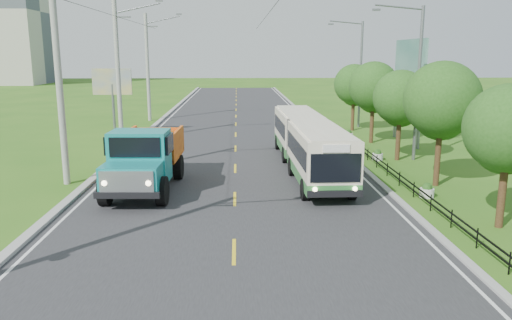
{
  "coord_description": "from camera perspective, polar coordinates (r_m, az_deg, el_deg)",
  "views": [
    {
      "loc": [
        0.14,
        -15.21,
        6.29
      ],
      "look_at": [
        0.92,
        5.38,
        1.9
      ],
      "focal_mm": 35.0,
      "sensor_mm": 36.0,
      "label": 1
    }
  ],
  "objects": [
    {
      "name": "dump_truck",
      "position": [
        23.75,
        -12.57,
        0.55
      ],
      "size": [
        3.0,
        7.17,
        2.97
      ],
      "rotation": [
        0.0,
        0.0,
        -0.04
      ],
      "color": "teal",
      "rests_on": "ground"
    },
    {
      "name": "streetlight_mid",
      "position": [
        31.07,
        17.82,
        8.9
      ],
      "size": [
        3.02,
        0.2,
        9.07
      ],
      "color": "slate",
      "rests_on": "ground"
    },
    {
      "name": "curb_right",
      "position": [
        36.44,
        8.97,
        2.02
      ],
      "size": [
        0.3,
        120.0,
        0.1
      ],
      "primitive_type": "cube",
      "color": "#9E9E99",
      "rests_on": "ground"
    },
    {
      "name": "ground",
      "position": [
        16.46,
        -2.53,
        -10.45
      ],
      "size": [
        240.0,
        240.0,
        0.0
      ],
      "primitive_type": "plane",
      "color": "#2C6016",
      "rests_on": "ground"
    },
    {
      "name": "tree_fourth",
      "position": [
        31.03,
        16.2,
        6.56
      ],
      "size": [
        3.24,
        3.31,
        5.4
      ],
      "color": "#382314",
      "rests_on": "ground"
    },
    {
      "name": "curb_left",
      "position": [
        36.5,
        -13.74,
        1.88
      ],
      "size": [
        0.4,
        120.0,
        0.15
      ],
      "primitive_type": "cube",
      "color": "#9E9E99",
      "rests_on": "ground"
    },
    {
      "name": "tree_third",
      "position": [
        25.4,
        20.46,
        6.07
      ],
      "size": [
        3.6,
        3.62,
        6.0
      ],
      "color": "#382314",
      "rests_on": "ground"
    },
    {
      "name": "pole_near",
      "position": [
        25.66,
        -21.53,
        8.53
      ],
      "size": [
        3.51,
        0.32,
        10.0
      ],
      "color": "gray",
      "rests_on": "ground"
    },
    {
      "name": "pole_far",
      "position": [
        48.95,
        -12.25,
        10.36
      ],
      "size": [
        3.51,
        0.32,
        10.0
      ],
      "color": "gray",
      "rests_on": "ground"
    },
    {
      "name": "centre_dash",
      "position": [
        16.45,
        -2.53,
        -10.38
      ],
      "size": [
        0.12,
        2.2,
        0.0
      ],
      "primitive_type": "cube",
      "color": "yellow",
      "rests_on": "road"
    },
    {
      "name": "tree_second",
      "position": [
        20.08,
        26.84,
        2.8
      ],
      "size": [
        3.18,
        3.26,
        5.3
      ],
      "color": "#382314",
      "rests_on": "ground"
    },
    {
      "name": "billboard_right",
      "position": [
        37.26,
        17.16,
        10.05
      ],
      "size": [
        0.24,
        6.0,
        7.3
      ],
      "color": "slate",
      "rests_on": "ground"
    },
    {
      "name": "billboard_left",
      "position": [
        40.45,
        -16.11,
        8.13
      ],
      "size": [
        3.0,
        0.2,
        5.2
      ],
      "color": "slate",
      "rests_on": "ground"
    },
    {
      "name": "edge_line_left",
      "position": [
        36.4,
        -12.88,
        1.81
      ],
      "size": [
        0.12,
        120.0,
        0.0
      ],
      "primitive_type": "cube",
      "color": "silver",
      "rests_on": "road"
    },
    {
      "name": "planter_mid",
      "position": [
        31.0,
        13.72,
        0.51
      ],
      "size": [
        0.64,
        0.64,
        0.67
      ],
      "color": "silver",
      "rests_on": "ground"
    },
    {
      "name": "tree_fifth",
      "position": [
        36.74,
        13.31,
        7.9
      ],
      "size": [
        3.48,
        3.52,
        5.8
      ],
      "color": "#382314",
      "rests_on": "ground"
    },
    {
      "name": "planter_near",
      "position": [
        23.61,
        18.95,
        -3.37
      ],
      "size": [
        0.64,
        0.64,
        0.67
      ],
      "color": "silver",
      "rests_on": "ground"
    },
    {
      "name": "planter_far",
      "position": [
        38.63,
        10.53,
        2.88
      ],
      "size": [
        0.64,
        0.64,
        0.67
      ],
      "color": "silver",
      "rests_on": "ground"
    },
    {
      "name": "railing_right",
      "position": [
        30.84,
        12.65,
        0.53
      ],
      "size": [
        0.04,
        40.0,
        0.6
      ],
      "primitive_type": "cube",
      "color": "black",
      "rests_on": "ground"
    },
    {
      "name": "road",
      "position": [
        35.77,
        -2.35,
        1.9
      ],
      "size": [
        14.0,
        120.0,
        0.02
      ],
      "primitive_type": "cube",
      "color": "#28282B",
      "rests_on": "ground"
    },
    {
      "name": "pole_mid",
      "position": [
        37.19,
        -15.45,
        9.76
      ],
      "size": [
        3.51,
        0.32,
        10.0
      ],
      "color": "gray",
      "rests_on": "ground"
    },
    {
      "name": "tree_back",
      "position": [
        42.56,
        11.16,
        8.25
      ],
      "size": [
        3.3,
        3.36,
        5.5
      ],
      "color": "#382314",
      "rests_on": "ground"
    },
    {
      "name": "bus",
      "position": [
        27.51,
        5.95,
        2.29
      ],
      "size": [
        2.63,
        14.42,
        2.77
      ],
      "rotation": [
        0.0,
        0.0,
        0.02
      ],
      "color": "#2E7433",
      "rests_on": "ground"
    },
    {
      "name": "streetlight_far",
      "position": [
        44.49,
        11.67,
        9.99
      ],
      "size": [
        3.02,
        0.2,
        9.07
      ],
      "color": "slate",
      "rests_on": "ground"
    },
    {
      "name": "edge_line_right",
      "position": [
        36.35,
        8.19,
        1.97
      ],
      "size": [
        0.12,
        120.0,
        0.0
      ],
      "primitive_type": "cube",
      "color": "silver",
      "rests_on": "road"
    }
  ]
}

